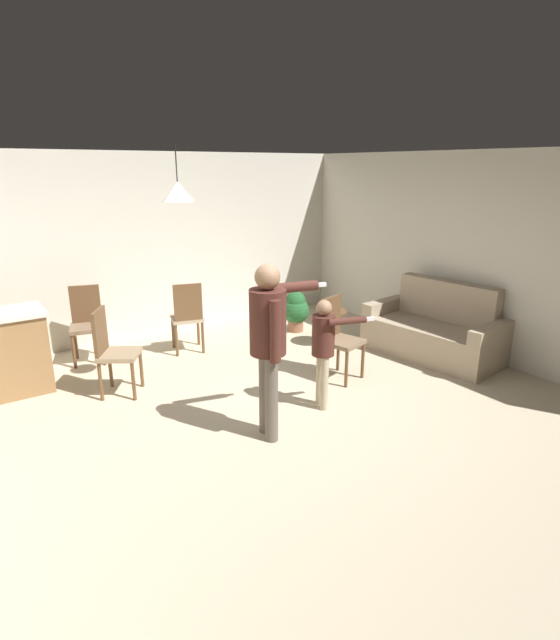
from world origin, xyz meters
name	(u,v)px	position (x,y,z in m)	size (l,w,h in m)	color
ground	(276,409)	(0.00, 0.00, 0.00)	(7.68, 7.68, 0.00)	beige
wall_back	(156,246)	(0.00, 3.20, 1.35)	(6.40, 0.10, 2.70)	silver
wall_right	(473,255)	(3.20, 0.00, 1.35)	(0.10, 6.40, 2.70)	silver
couch_floral	(435,332)	(2.69, 0.12, 0.33)	(1.05, 1.89, 1.00)	tan
side_table_by_couch	(331,323)	(1.78, 1.22, 0.33)	(0.44, 0.44, 0.52)	brown
person_adult	(269,333)	(-0.35, -0.41, 1.04)	(0.86, 0.48, 1.68)	#60564C
person_child	(324,342)	(0.45, -0.23, 0.74)	(0.55, 0.47, 1.19)	tan
dining_chair_by_counter	(338,335)	(1.10, 0.29, 0.55)	(0.51, 0.51, 1.00)	brown
dining_chair_near_wall	(112,349)	(-1.29, 1.36, 0.55)	(0.58, 0.58, 1.00)	brown
dining_chair_centre_back	(187,315)	(-0.04, 2.12, 0.55)	(0.52, 0.52, 1.00)	brown
dining_chair_spare	(87,321)	(-1.25, 2.60, 0.55)	(0.52, 0.52, 1.00)	brown
potted_plant_corner	(296,309)	(1.74, 2.03, 0.36)	(0.42, 0.42, 0.65)	brown
spare_remote_on_table	(335,310)	(1.82, 1.18, 0.54)	(0.04, 0.13, 0.04)	white
ceiling_light_pendant	(178,191)	(-0.61, 0.85, 2.25)	(0.32, 0.32, 0.55)	silver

